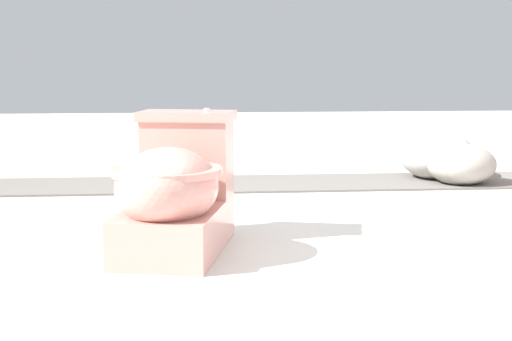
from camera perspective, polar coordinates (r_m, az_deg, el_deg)
ground_plane at (r=2.92m, az=-2.42°, el=-5.12°), size 14.00×14.00×0.00m
gravel_strip at (r=4.11m, az=3.83°, el=-0.99°), size 0.56×8.00×0.01m
toilet at (r=2.62m, az=-6.56°, el=-1.81°), size 0.70×0.50×0.52m
boulder_near at (r=4.39m, az=14.19°, el=1.29°), size 0.66×0.63×0.30m
boulder_far at (r=4.21m, az=16.12°, el=0.47°), size 0.42×0.46×0.24m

